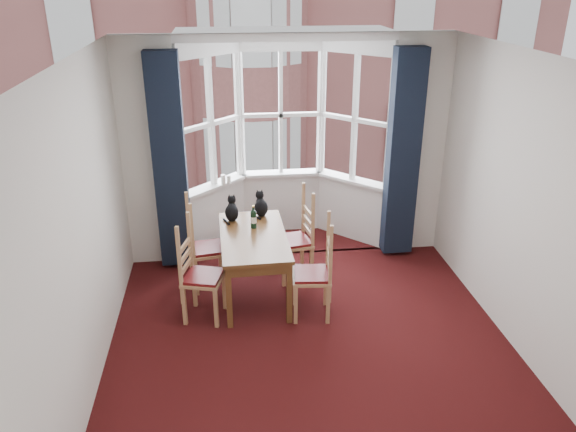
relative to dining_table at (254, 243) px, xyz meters
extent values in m
plane|color=black|center=(0.50, -1.25, -0.65)|extent=(4.50, 4.50, 0.00)
plane|color=white|center=(0.50, -1.25, 2.15)|extent=(4.50, 4.50, 0.00)
plane|color=silver|center=(-1.50, -1.25, 0.75)|extent=(0.00, 4.50, 4.50)
plane|color=silver|center=(2.50, -1.25, 0.75)|extent=(0.00, 4.50, 4.50)
plane|color=silver|center=(0.50, -3.50, 0.75)|extent=(4.00, 0.00, 4.00)
cube|color=silver|center=(-1.15, 1.00, 0.75)|extent=(0.70, 0.12, 2.80)
cube|color=silver|center=(2.15, 1.00, 0.75)|extent=(0.70, 0.12, 2.80)
cube|color=black|center=(-0.92, 0.82, 0.70)|extent=(0.38, 0.22, 2.60)
cube|color=black|center=(1.92, 0.82, 0.70)|extent=(0.38, 0.22, 2.60)
cube|color=brown|center=(0.00, 0.00, 0.08)|extent=(0.76, 1.37, 0.04)
cube|color=brown|center=(-0.30, -0.64, -0.30)|extent=(0.06, 0.06, 0.71)
cube|color=brown|center=(-0.33, 0.62, -0.30)|extent=(0.06, 0.06, 0.71)
cube|color=brown|center=(0.33, -0.62, -0.30)|extent=(0.06, 0.06, 0.71)
cube|color=brown|center=(0.30, 0.64, -0.30)|extent=(0.06, 0.06, 0.71)
cube|color=tan|center=(-0.56, -0.41, -0.17)|extent=(0.49, 0.51, 0.06)
cube|color=#590F11|center=(-0.56, -0.41, -0.16)|extent=(0.45, 0.46, 0.03)
cube|color=tan|center=(-0.52, 0.25, -0.17)|extent=(0.46, 0.48, 0.06)
cube|color=#590F11|center=(-0.52, 0.25, -0.16)|extent=(0.42, 0.43, 0.03)
cube|color=tan|center=(0.58, -0.49, -0.17)|extent=(0.44, 0.46, 0.06)
cube|color=#590F11|center=(0.58, -0.49, -0.16)|extent=(0.40, 0.42, 0.03)
cube|color=tan|center=(0.49, 0.34, -0.17)|extent=(0.47, 0.48, 0.06)
cube|color=#590F11|center=(0.49, 0.34, -0.16)|extent=(0.42, 0.44, 0.03)
ellipsoid|color=black|center=(-0.22, 0.43, 0.20)|extent=(0.18, 0.22, 0.21)
sphere|color=black|center=(-0.22, 0.51, 0.33)|extent=(0.11, 0.11, 0.10)
cone|color=black|center=(-0.24, 0.51, 0.38)|extent=(0.04, 0.04, 0.04)
cone|color=black|center=(-0.19, 0.50, 0.38)|extent=(0.04, 0.04, 0.04)
ellipsoid|color=black|center=(0.13, 0.54, 0.20)|extent=(0.19, 0.23, 0.21)
sphere|color=black|center=(0.12, 0.61, 0.33)|extent=(0.11, 0.11, 0.10)
cone|color=black|center=(0.09, 0.61, 0.38)|extent=(0.04, 0.04, 0.04)
cone|color=black|center=(0.15, 0.61, 0.38)|extent=(0.04, 0.04, 0.04)
cylinder|color=black|center=(0.02, 0.20, 0.19)|extent=(0.07, 0.07, 0.19)
sphere|color=black|center=(0.02, 0.20, 0.29)|extent=(0.06, 0.06, 0.06)
cylinder|color=black|center=(0.02, 0.20, 0.32)|extent=(0.03, 0.03, 0.08)
cylinder|color=gold|center=(0.02, 0.20, 0.36)|extent=(0.03, 0.03, 0.02)
cylinder|color=silver|center=(0.02, 0.20, 0.20)|extent=(0.07, 0.07, 0.07)
cylinder|color=white|center=(-0.31, 1.35, 0.28)|extent=(0.06, 0.06, 0.13)
cylinder|color=white|center=(-0.24, 1.38, 0.27)|extent=(0.06, 0.06, 0.10)
plane|color=#333335|center=(0.50, 31.00, -6.65)|extent=(80.00, 80.00, 0.00)
cube|color=#A45A54|center=(0.50, 13.00, 0.35)|extent=(18.00, 6.00, 14.00)
cylinder|color=#A45A54|center=(0.50, 10.00, 0.35)|extent=(3.20, 3.20, 14.00)
camera|label=1|loc=(-0.28, -5.62, 2.78)|focal=35.00mm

